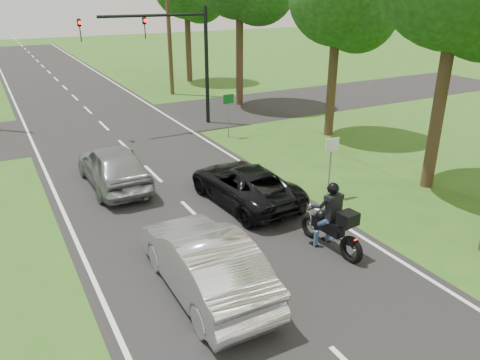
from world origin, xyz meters
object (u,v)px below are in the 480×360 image
at_px(sign_green, 228,105).
at_px(sign_white, 331,153).
at_px(silver_suv, 113,166).
at_px(silver_sedan, 204,262).
at_px(traffic_signal, 172,46).
at_px(motorcycle_rider, 333,224).
at_px(dark_suv, 244,184).
at_px(utility_pole_far, 168,17).

bearing_deg(sign_green, sign_white, -91.43).
relative_size(silver_suv, sign_green, 2.19).
bearing_deg(sign_green, silver_sedan, -119.92).
bearing_deg(silver_suv, traffic_signal, -127.88).
bearing_deg(sign_white, motorcycle_rider, -127.38).
bearing_deg(silver_sedan, dark_suv, -129.38).
xyz_separation_m(silver_suv, traffic_signal, (4.97, 6.50, 3.33)).
relative_size(silver_suv, sign_white, 2.19).
distance_m(motorcycle_rider, silver_sedan, 3.88).
bearing_deg(silver_suv, sign_white, 143.99).
distance_m(motorcycle_rider, traffic_signal, 14.37).
relative_size(silver_suv, utility_pole_far, 0.46).
height_order(silver_sedan, traffic_signal, traffic_signal).
bearing_deg(sign_green, traffic_signal, 117.38).
height_order(silver_sedan, utility_pole_far, utility_pole_far).
bearing_deg(motorcycle_rider, utility_pole_far, 74.95).
xyz_separation_m(traffic_signal, sign_green, (1.56, -3.02, -2.54)).
xyz_separation_m(silver_suv, sign_green, (6.53, 3.48, 0.79)).
xyz_separation_m(dark_suv, silver_suv, (-3.52, 3.50, 0.14)).
distance_m(motorcycle_rider, silver_suv, 8.50).
height_order(motorcycle_rider, silver_sedan, motorcycle_rider).
height_order(silver_suv, sign_green, sign_green).
xyz_separation_m(silver_sedan, sign_white, (6.12, 2.98, 0.79)).
height_order(dark_suv, silver_sedan, silver_sedan).
bearing_deg(traffic_signal, dark_suv, -98.25).
height_order(traffic_signal, sign_white, traffic_signal).
relative_size(dark_suv, sign_green, 2.20).
xyz_separation_m(traffic_signal, utility_pole_far, (2.86, 8.00, 0.95)).
relative_size(sign_white, sign_green, 1.00).
height_order(silver_sedan, sign_green, sign_green).
relative_size(motorcycle_rider, sign_white, 1.11).
xyz_separation_m(utility_pole_far, sign_green, (-1.30, -11.02, -3.49)).
bearing_deg(motorcycle_rider, sign_white, 47.24).
bearing_deg(motorcycle_rider, silver_suv, 113.38).
xyz_separation_m(dark_suv, silver_sedan, (-3.31, -4.00, 0.14)).
distance_m(utility_pole_far, sign_green, 11.63).
height_order(silver_suv, utility_pole_far, utility_pole_far).
height_order(silver_suv, sign_white, sign_white).
height_order(dark_suv, sign_white, sign_white).
bearing_deg(silver_suv, utility_pole_far, -118.85).
bearing_deg(sign_green, silver_suv, -151.95).
bearing_deg(silver_suv, silver_sedan, 91.12).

